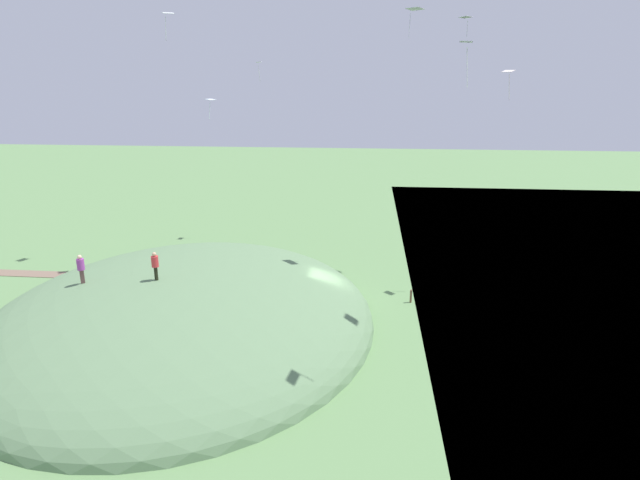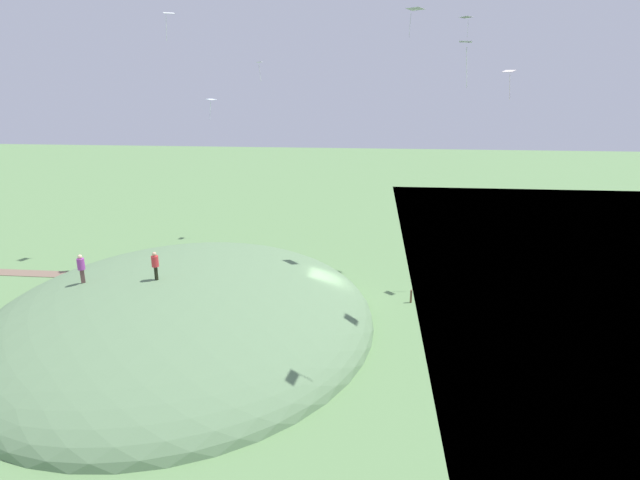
{
  "view_description": "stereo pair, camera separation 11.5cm",
  "coord_description": "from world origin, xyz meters",
  "px_view_note": "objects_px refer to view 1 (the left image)",
  "views": [
    {
      "loc": [
        -2.31,
        33.24,
        14.83
      ],
      "look_at": [
        0.42,
        2.31,
        5.16
      ],
      "focal_mm": 29.84,
      "sensor_mm": 36.0,
      "label": 1
    },
    {
      "loc": [
        -2.43,
        33.23,
        14.83
      ],
      "look_at": [
        0.42,
        2.31,
        5.16
      ],
      "focal_mm": 29.84,
      "sensor_mm": 36.0,
      "label": 2
    }
  ],
  "objects_px": {
    "person_watching_kites": "(81,266)",
    "kite_5": "(168,15)",
    "kite_7": "(466,46)",
    "kite_2": "(211,101)",
    "kite_3": "(466,18)",
    "kite_4": "(509,74)",
    "kite_6": "(415,10)",
    "kite_0": "(259,64)",
    "person_near_shore": "(155,263)",
    "mooring_post": "(411,296)"
  },
  "relations": [
    {
      "from": "kite_2",
      "to": "kite_7",
      "type": "bearing_deg",
      "value": 132.49
    },
    {
      "from": "person_near_shore",
      "to": "kite_7",
      "type": "bearing_deg",
      "value": -156.03
    },
    {
      "from": "kite_7",
      "to": "kite_2",
      "type": "bearing_deg",
      "value": -47.51
    },
    {
      "from": "person_near_shore",
      "to": "person_watching_kites",
      "type": "relative_size",
      "value": 0.96
    },
    {
      "from": "person_near_shore",
      "to": "kite_5",
      "type": "height_order",
      "value": "kite_5"
    },
    {
      "from": "kite_2",
      "to": "kite_3",
      "type": "xyz_separation_m",
      "value": [
        -18.84,
        -0.46,
        5.79
      ]
    },
    {
      "from": "person_near_shore",
      "to": "person_watching_kites",
      "type": "bearing_deg",
      "value": 40.67
    },
    {
      "from": "kite_4",
      "to": "kite_6",
      "type": "xyz_separation_m",
      "value": [
        6.34,
        0.59,
        3.85
      ]
    },
    {
      "from": "person_watching_kites",
      "to": "kite_7",
      "type": "bearing_deg",
      "value": -40.01
    },
    {
      "from": "person_watching_kites",
      "to": "kite_0",
      "type": "bearing_deg",
      "value": 43.85
    },
    {
      "from": "kite_0",
      "to": "kite_6",
      "type": "distance_m",
      "value": 17.73
    },
    {
      "from": "person_watching_kites",
      "to": "kite_3",
      "type": "distance_m",
      "value": 30.88
    },
    {
      "from": "kite_0",
      "to": "kite_3",
      "type": "height_order",
      "value": "kite_3"
    },
    {
      "from": "kite_2",
      "to": "kite_4",
      "type": "bearing_deg",
      "value": 170.0
    },
    {
      "from": "kite_5",
      "to": "kite_0",
      "type": "bearing_deg",
      "value": -116.76
    },
    {
      "from": "person_near_shore",
      "to": "kite_4",
      "type": "distance_m",
      "value": 25.55
    },
    {
      "from": "person_near_shore",
      "to": "person_watching_kites",
      "type": "xyz_separation_m",
      "value": [
        4.67,
        -0.04,
        -0.35
      ]
    },
    {
      "from": "mooring_post",
      "to": "kite_7",
      "type": "bearing_deg",
      "value": 94.16
    },
    {
      "from": "kite_2",
      "to": "kite_7",
      "type": "xyz_separation_m",
      "value": [
        -16.03,
        17.5,
        3.05
      ]
    },
    {
      "from": "person_near_shore",
      "to": "kite_6",
      "type": "xyz_separation_m",
      "value": [
        -15.14,
        -8.12,
        14.57
      ]
    },
    {
      "from": "person_near_shore",
      "to": "kite_6",
      "type": "bearing_deg",
      "value": -110.66
    },
    {
      "from": "kite_6",
      "to": "mooring_post",
      "type": "distance_m",
      "value": 18.57
    },
    {
      "from": "kite_5",
      "to": "person_watching_kites",
      "type": "bearing_deg",
      "value": 76.58
    },
    {
      "from": "kite_0",
      "to": "kite_7",
      "type": "distance_m",
      "value": 28.82
    },
    {
      "from": "kite_2",
      "to": "kite_5",
      "type": "bearing_deg",
      "value": 30.1
    },
    {
      "from": "person_near_shore",
      "to": "mooring_post",
      "type": "bearing_deg",
      "value": -120.99
    },
    {
      "from": "mooring_post",
      "to": "kite_3",
      "type": "bearing_deg",
      "value": -114.21
    },
    {
      "from": "kite_4",
      "to": "kite_0",
      "type": "bearing_deg",
      "value": -31.5
    },
    {
      "from": "kite_3",
      "to": "kite_2",
      "type": "bearing_deg",
      "value": 1.39
    },
    {
      "from": "person_watching_kites",
      "to": "kite_2",
      "type": "relative_size",
      "value": 1.17
    },
    {
      "from": "kite_3",
      "to": "kite_6",
      "type": "relative_size",
      "value": 0.8
    },
    {
      "from": "kite_6",
      "to": "kite_7",
      "type": "bearing_deg",
      "value": 95.16
    },
    {
      "from": "kite_2",
      "to": "kite_5",
      "type": "distance_m",
      "value": 6.55
    },
    {
      "from": "kite_3",
      "to": "mooring_post",
      "type": "bearing_deg",
      "value": 65.79
    },
    {
      "from": "person_near_shore",
      "to": "kite_3",
      "type": "relative_size",
      "value": 1.22
    },
    {
      "from": "kite_0",
      "to": "kite_2",
      "type": "xyz_separation_m",
      "value": [
        2.3,
        7.84,
        -2.82
      ]
    },
    {
      "from": "person_watching_kites",
      "to": "kite_0",
      "type": "distance_m",
      "value": 24.59
    },
    {
      "from": "person_watching_kites",
      "to": "kite_6",
      "type": "bearing_deg",
      "value": -4.21
    },
    {
      "from": "person_watching_kites",
      "to": "kite_4",
      "type": "height_order",
      "value": "kite_4"
    },
    {
      "from": "person_watching_kites",
      "to": "kite_5",
      "type": "relative_size",
      "value": 0.92
    },
    {
      "from": "kite_6",
      "to": "person_watching_kites",
      "type": "bearing_deg",
      "value": 22.18
    },
    {
      "from": "person_near_shore",
      "to": "kite_0",
      "type": "height_order",
      "value": "kite_0"
    },
    {
      "from": "kite_6",
      "to": "kite_0",
      "type": "bearing_deg",
      "value": -44.13
    },
    {
      "from": "person_near_shore",
      "to": "kite_5",
      "type": "xyz_separation_m",
      "value": [
        2.04,
        -11.09,
        14.7
      ]
    },
    {
      "from": "kite_4",
      "to": "kite_6",
      "type": "relative_size",
      "value": 1.07
    },
    {
      "from": "kite_3",
      "to": "kite_7",
      "type": "height_order",
      "value": "kite_3"
    },
    {
      "from": "person_near_shore",
      "to": "kite_6",
      "type": "distance_m",
      "value": 22.53
    },
    {
      "from": "kite_5",
      "to": "person_near_shore",
      "type": "bearing_deg",
      "value": 100.4
    },
    {
      "from": "kite_4",
      "to": "kite_7",
      "type": "xyz_separation_m",
      "value": [
        5.16,
        13.76,
        1.06
      ]
    },
    {
      "from": "kite_7",
      "to": "mooring_post",
      "type": "bearing_deg",
      "value": -85.84
    }
  ]
}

